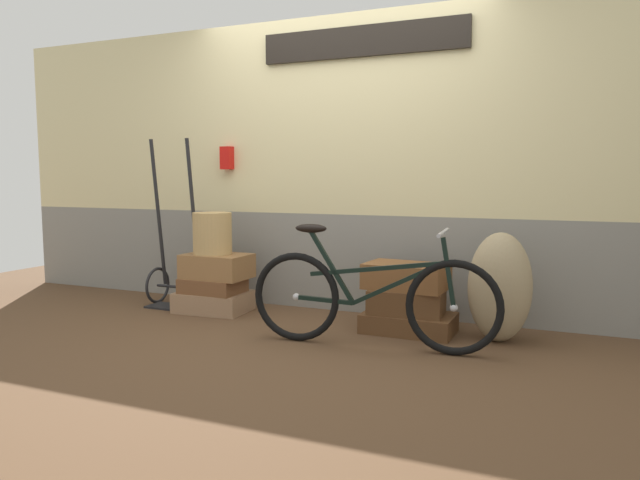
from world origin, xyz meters
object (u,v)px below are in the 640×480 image
suitcase_2 (217,266)px  suitcase_5 (406,276)px  suitcase_4 (407,302)px  suitcase_1 (213,285)px  wicker_basket (212,233)px  luggage_trolley (176,270)px  burlap_sack (500,287)px  bicycle (370,298)px  suitcase_3 (409,323)px  suitcase_0 (213,301)px

suitcase_2 → suitcase_5: (1.61, 0.01, 0.02)m
suitcase_4 → suitcase_1: bearing=176.7°
suitcase_4 → suitcase_5: suitcase_5 is taller
suitcase_1 → wicker_basket: (-0.01, 0.02, 0.43)m
suitcase_1 → luggage_trolley: bearing=169.1°
suitcase_1 → luggage_trolley: size_ratio=0.33×
suitcase_5 → burlap_sack: 0.66m
suitcase_5 → luggage_trolley: 2.07m
suitcase_2 → luggage_trolley: 0.47m
suitcase_4 → wicker_basket: bearing=175.9°
bicycle → suitcase_1: bearing=163.0°
suitcase_3 → burlap_sack: 0.70m
luggage_trolley → suitcase_5: bearing=-1.4°
suitcase_3 → luggage_trolley: (-2.10, 0.07, 0.25)m
luggage_trolley → bicycle: bearing=-15.7°
suitcase_0 → burlap_sack: 2.32m
suitcase_1 → wicker_basket: size_ratio=1.40×
suitcase_5 → burlap_sack: bearing=3.4°
suitcase_2 → bicycle: bicycle is taller
suitcase_3 → bicycle: bicycle is taller
suitcase_1 → suitcase_4: size_ratio=0.92×
suitcase_3 → suitcase_4: size_ratio=1.24×
suitcase_2 → suitcase_5: size_ratio=0.93×
suitcase_3 → suitcase_5: suitcase_5 is taller
luggage_trolley → wicker_basket: bearing=-8.1°
burlap_sack → bicycle: size_ratio=0.45×
suitcase_4 → suitcase_5: (-0.01, 0.03, 0.18)m
suitcase_5 → bicycle: 0.52m
burlap_sack → suitcase_4: bearing=-178.3°
bicycle → suitcase_3: bearing=74.2°
suitcase_0 → suitcase_4: 1.67m
suitcase_2 → burlap_sack: burlap_sack is taller
suitcase_5 → wicker_basket: (-1.65, -0.01, 0.25)m
suitcase_1 → suitcase_3: bearing=0.4°
suitcase_3 → burlap_sack: bearing=1.9°
bicycle → burlap_sack: bearing=32.8°
suitcase_2 → burlap_sack: (2.26, -0.00, -0.01)m
bicycle → luggage_trolley: bearing=164.3°
suitcase_2 → suitcase_0: bearing=-175.1°
suitcase_4 → bicycle: 0.50m
suitcase_1 → burlap_sack: size_ratio=0.64×
suitcase_0 → wicker_basket: wicker_basket is taller
suitcase_5 → suitcase_1: bearing=-174.2°
suitcase_4 → suitcase_5: size_ratio=0.91×
suitcase_4 → bicycle: (-0.12, -0.47, 0.11)m
suitcase_2 → wicker_basket: bearing=178.2°
suitcase_2 → suitcase_3: size_ratio=0.82×
bicycle → suitcase_2: bearing=161.9°
suitcase_0 → wicker_basket: bearing=91.9°
suitcase_3 → suitcase_4: (-0.02, -0.01, 0.16)m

